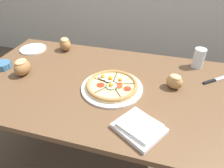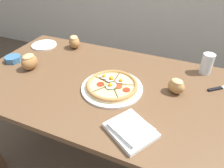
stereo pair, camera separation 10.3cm
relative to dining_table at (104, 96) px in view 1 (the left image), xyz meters
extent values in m
plane|color=brown|center=(0.00, 0.00, -0.64)|extent=(12.00, 12.00, 0.00)
cube|color=brown|center=(0.00, 0.00, 0.08)|extent=(1.49, 0.82, 0.03)
cube|color=brown|center=(-0.69, 0.36, -0.29)|extent=(0.06, 0.06, 0.71)
cube|color=brown|center=(0.69, 0.36, -0.29)|extent=(0.06, 0.06, 0.71)
cylinder|color=white|center=(0.06, -0.04, 0.10)|extent=(0.32, 0.32, 0.01)
cylinder|color=#E5C684|center=(0.06, -0.04, 0.11)|extent=(0.27, 0.27, 0.01)
cylinder|color=#E0CC84|center=(0.06, -0.04, 0.12)|extent=(0.24, 0.24, 0.00)
torus|color=#B27A42|center=(0.06, -0.04, 0.12)|extent=(0.27, 0.27, 0.02)
cube|color=#472D19|center=(0.10, -0.08, 0.12)|extent=(0.08, 0.10, 0.00)
cube|color=#472D19|center=(0.12, -0.02, 0.12)|extent=(0.11, 0.04, 0.00)
cube|color=#472D19|center=(0.06, 0.02, 0.12)|extent=(0.01, 0.12, 0.00)
cube|color=#472D19|center=(0.00, -0.02, 0.12)|extent=(0.11, 0.04, 0.00)
cube|color=#472D19|center=(0.03, -0.09, 0.12)|extent=(0.07, 0.10, 0.00)
cylinder|color=red|center=(0.01, -0.06, 0.12)|extent=(0.04, 0.04, 0.00)
cylinder|color=red|center=(0.10, -0.04, 0.12)|extent=(0.04, 0.04, 0.00)
cylinder|color=red|center=(0.15, -0.05, 0.12)|extent=(0.04, 0.04, 0.00)
ellipsoid|color=white|center=(0.04, -0.01, 0.13)|extent=(0.06, 0.06, 0.01)
sphere|color=orange|center=(0.04, -0.01, 0.14)|extent=(0.02, 0.02, 0.02)
ellipsoid|color=white|center=(0.09, 0.00, 0.13)|extent=(0.07, 0.06, 0.01)
sphere|color=orange|center=(0.10, -0.01, 0.14)|extent=(0.02, 0.02, 0.02)
ellipsoid|color=white|center=(0.00, 0.01, 0.13)|extent=(0.07, 0.07, 0.01)
sphere|color=#F4AD1E|center=(0.00, 0.00, 0.14)|extent=(0.02, 0.02, 0.02)
ellipsoid|color=white|center=(0.06, -0.06, 0.13)|extent=(0.06, 0.07, 0.01)
sphere|color=orange|center=(0.06, -0.06, 0.14)|extent=(0.02, 0.02, 0.02)
cylinder|color=#2D5B1E|center=(0.06, -0.03, 0.12)|extent=(0.02, 0.02, 0.00)
cylinder|color=#477A2D|center=(0.00, -0.01, 0.12)|extent=(0.01, 0.01, 0.00)
cylinder|color=#2D5B1E|center=(0.10, -0.06, 0.12)|extent=(0.01, 0.01, 0.00)
cylinder|color=#477A2D|center=(0.04, -0.07, 0.12)|extent=(0.02, 0.02, 0.00)
cylinder|color=#477A2D|center=(0.04, -0.05, 0.12)|extent=(0.02, 0.02, 0.00)
cylinder|color=#2D5B1E|center=(0.08, -0.05, 0.12)|extent=(0.01, 0.01, 0.00)
cylinder|color=#477A2D|center=(0.07, -0.08, 0.12)|extent=(0.01, 0.01, 0.00)
cylinder|color=#2D5B1E|center=(0.09, -0.07, 0.12)|extent=(0.01, 0.01, 0.00)
cylinder|color=teal|center=(-0.63, -0.01, 0.11)|extent=(0.10, 0.10, 0.04)
cylinder|color=beige|center=(-0.63, -0.01, 0.12)|extent=(0.08, 0.08, 0.02)
cylinder|color=teal|center=(-0.59, -0.01, 0.11)|extent=(0.01, 0.01, 0.03)
cylinder|color=teal|center=(-0.60, 0.02, 0.11)|extent=(0.01, 0.01, 0.03)
cylinder|color=teal|center=(-0.63, 0.03, 0.11)|extent=(0.01, 0.01, 0.03)
cylinder|color=teal|center=(-0.67, 0.02, 0.11)|extent=(0.01, 0.01, 0.03)
cylinder|color=teal|center=(-0.60, -0.05, 0.11)|extent=(0.01, 0.01, 0.03)
cube|color=white|center=(0.24, -0.28, 0.10)|extent=(0.24, 0.23, 0.02)
cube|color=white|center=(0.24, -0.28, 0.12)|extent=(0.19, 0.18, 0.02)
ellipsoid|color=#A3703D|center=(-0.47, -0.04, 0.14)|extent=(0.08, 0.11, 0.09)
ellipsoid|color=tan|center=(-0.47, -0.04, 0.18)|extent=(0.06, 0.07, 0.03)
ellipsoid|color=#B27F47|center=(0.37, 0.06, 0.13)|extent=(0.11, 0.09, 0.07)
ellipsoid|color=#EAB775|center=(0.37, 0.06, 0.16)|extent=(0.07, 0.07, 0.02)
ellipsoid|color=#A3703D|center=(-0.38, 0.31, 0.14)|extent=(0.12, 0.12, 0.08)
ellipsoid|color=tan|center=(-0.38, 0.31, 0.17)|extent=(0.09, 0.09, 0.02)
cube|color=silver|center=(0.64, 0.22, 0.10)|extent=(0.10, 0.09, 0.01)
cube|color=black|center=(0.56, 0.16, 0.10)|extent=(0.08, 0.07, 0.01)
cylinder|color=white|center=(0.50, 0.32, 0.15)|extent=(0.07, 0.07, 0.12)
cylinder|color=silver|center=(0.50, 0.32, 0.13)|extent=(0.06, 0.06, 0.07)
cylinder|color=white|center=(-0.60, 0.25, 0.10)|extent=(0.18, 0.18, 0.01)
camera|label=1|loc=(0.28, -0.84, 0.73)|focal=32.00mm
camera|label=2|loc=(0.38, -0.80, 0.73)|focal=32.00mm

